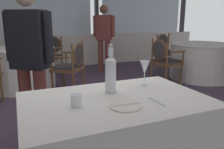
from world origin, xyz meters
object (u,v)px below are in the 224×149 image
water_bottle (111,73)px  dining_chair_1_3 (164,58)px  side_plate (125,106)px  wine_glass (145,68)px  water_tumbler (76,100)px  diner_person_1 (30,56)px  dining_chair_1_2 (166,49)px  dining_chair_0_2 (72,63)px  dining_chair_0_3 (51,53)px  diner_person_0 (104,35)px

water_bottle → dining_chair_1_3: water_bottle is taller
side_plate → dining_chair_1_3: bearing=50.2°
water_bottle → dining_chair_1_3: size_ratio=0.39×
side_plate → wine_glass: bearing=45.7°
water_tumbler → diner_person_1: diner_person_1 is taller
wine_glass → dining_chair_1_2: (2.61, 3.31, -0.37)m
water_bottle → diner_person_1: diner_person_1 is taller
water_bottle → dining_chair_0_2: water_bottle is taller
water_tumbler → dining_chair_0_3: (0.43, 4.01, -0.27)m
side_plate → dining_chair_1_2: dining_chair_1_2 is taller
water_bottle → diner_person_0: diner_person_0 is taller
wine_glass → diner_person_0: bearing=73.7°
wine_glass → dining_chair_1_2: wine_glass is taller
water_tumbler → dining_chair_1_3: (2.28, 2.29, -0.25)m
dining_chair_0_2 → dining_chair_1_3: 1.74m
water_tumbler → diner_person_0: size_ratio=0.05×
water_bottle → dining_chair_1_2: (2.92, 3.36, -0.37)m
wine_glass → water_tumbler: 0.65m
dining_chair_0_2 → diner_person_1: diner_person_1 is taller
side_plate → dining_chair_0_3: 4.14m
dining_chair_0_2 → diner_person_1: 1.62m
dining_chair_1_3 → water_tumbler: bearing=-142.8°
dining_chair_0_2 → water_bottle: bearing=123.7°
diner_person_1 → dining_chair_1_3: bearing=151.1°
wine_glass → water_tumbler: wine_glass is taller
water_bottle → dining_chair_1_2: water_bottle is taller
dining_chair_0_2 → dining_chair_1_3: bearing=-148.5°
water_tumbler → dining_chair_1_3: 3.24m
water_bottle → dining_chair_1_2: 4.47m
water_tumbler → diner_person_1: size_ratio=0.05×
diner_person_0 → water_tumbler: bearing=11.3°
dining_chair_0_2 → wine_glass: bearing=131.1°
water_tumbler → diner_person_1: bearing=98.8°
dining_chair_1_2 → dining_chair_1_3: (-0.93, -1.24, 0.01)m
diner_person_0 → diner_person_1: bearing=0.5°
water_tumbler → dining_chair_0_2: (0.56, 2.55, -0.27)m
diner_person_0 → dining_chair_1_3: bearing=54.5°
dining_chair_0_2 → diner_person_0: 1.82m
side_plate → wine_glass: size_ratio=1.03×
water_tumbler → dining_chair_0_2: 2.62m
dining_chair_1_2 → diner_person_0: bearing=-112.6°
diner_person_1 → dining_chair_1_2: bearing=161.3°
dining_chair_0_3 → diner_person_0: size_ratio=0.56×
water_bottle → dining_chair_1_2: bearing=49.0°
side_plate → wine_glass: (0.33, 0.34, 0.14)m
wine_glass → dining_chair_0_3: 3.81m
wine_glass → dining_chair_1_3: bearing=51.0°
wine_glass → water_tumbler: (-0.60, -0.22, -0.11)m
dining_chair_1_3 → diner_person_0: (-0.59, 1.64, 0.36)m
side_plate → wine_glass: wine_glass is taller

